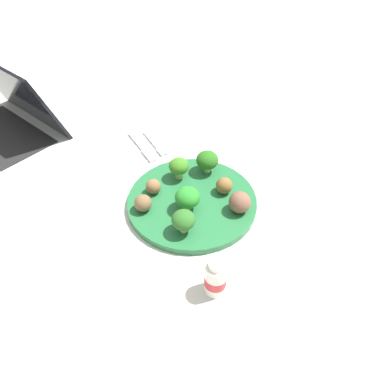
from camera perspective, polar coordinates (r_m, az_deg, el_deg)
ground_plane at (r=0.79m, az=0.00°, el=-1.90°), size 4.00×4.00×0.00m
plate at (r=0.79m, az=0.00°, el=-1.49°), size 0.28×0.28×0.02m
broccoli_floret_front_left at (r=0.83m, az=2.42°, el=5.00°), size 0.05×0.05×0.05m
broccoli_floret_back_left at (r=0.74m, az=-0.71°, el=-0.89°), size 0.05×0.05×0.05m
broccoli_floret_near_rim at (r=0.81m, az=-2.15°, el=4.00°), size 0.05×0.05×0.05m
broccoli_floret_center at (r=0.70m, az=-1.35°, el=-4.44°), size 0.05×0.05×0.05m
meatball_center at (r=0.79m, az=-6.12°, el=0.86°), size 0.03×0.03×0.03m
meatball_mid_right at (r=0.79m, az=5.08°, el=1.02°), size 0.04×0.04×0.04m
meatball_back_right at (r=0.75m, az=-7.71°, el=-1.74°), size 0.04×0.04×0.04m
meatball_back_left at (r=0.75m, az=7.52°, el=-1.62°), size 0.05×0.05×0.05m
napkin at (r=0.96m, az=-6.97°, el=7.24°), size 0.18×0.13×0.01m
fork at (r=0.96m, az=-5.81°, el=7.55°), size 0.12×0.03×0.01m
knife at (r=0.95m, az=-7.82°, el=6.96°), size 0.15×0.04×0.01m
yogurt_bottle at (r=0.63m, az=3.73°, el=-13.39°), size 0.04×0.04×0.08m
laptop at (r=1.09m, az=-27.15°, el=9.44°), size 0.39×0.34×0.20m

